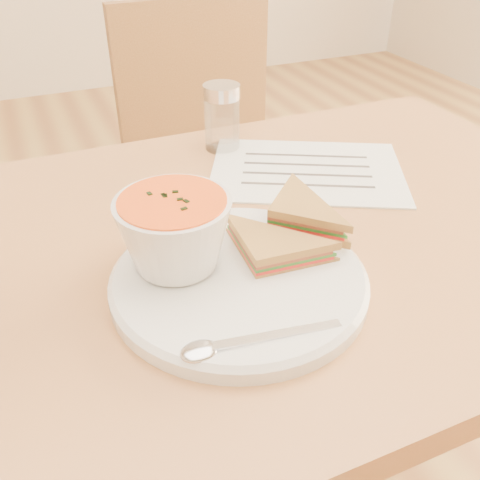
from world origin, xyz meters
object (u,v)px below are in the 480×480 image
dining_table (273,402)px  plate (239,281)px  soup_bowl (175,236)px  condiment_shaker (222,118)px  chair_far (225,200)px

dining_table → plate: 0.41m
soup_bowl → condiment_shaker: size_ratio=1.16×
soup_bowl → condiment_shaker: (0.18, 0.32, -0.00)m
dining_table → soup_bowl: bearing=-160.4°
chair_far → plate: bearing=67.0°
dining_table → chair_far: size_ratio=1.10×
dining_table → condiment_shaker: (0.02, 0.26, 0.43)m
plate → soup_bowl: soup_bowl is taller
plate → condiment_shaker: bearing=71.0°
soup_bowl → dining_table: bearing=19.6°
chair_far → condiment_shaker: size_ratio=8.16×
plate → condiment_shaker: size_ratio=2.64×
soup_bowl → condiment_shaker: condiment_shaker is taller
dining_table → soup_bowl: 0.47m
dining_table → chair_far: (0.14, 0.57, 0.08)m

